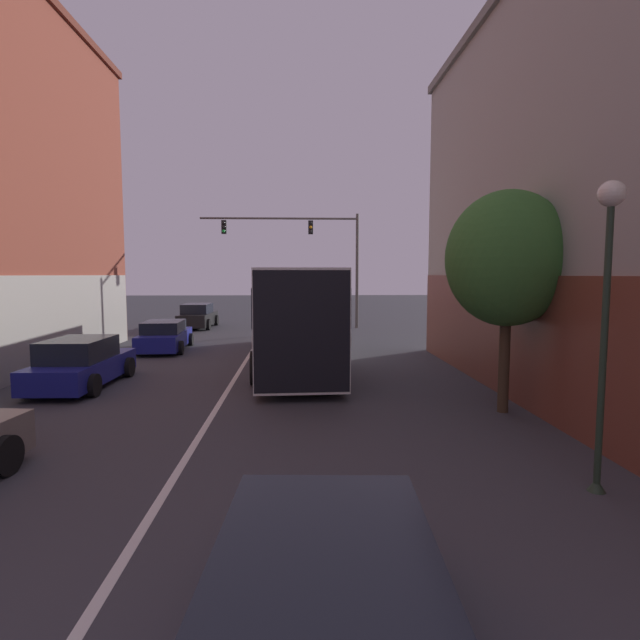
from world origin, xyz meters
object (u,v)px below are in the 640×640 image
Objects in this scene: parked_car_left_distant at (81,364)px; street_tree_near at (508,259)px; traffic_signal_gantry at (311,245)px; bus at (294,311)px; parked_car_left_far at (198,316)px; parked_car_left_near at (165,336)px; street_lamp at (606,293)px.

street_tree_near is (11.06, -3.13, 2.91)m from parked_car_left_distant.
parked_car_left_distant is 17.68m from traffic_signal_gantry.
street_tree_near is (4.99, -7.00, 1.67)m from bus.
parked_car_left_far is 0.47× the size of traffic_signal_gantry.
traffic_signal_gantry is 19.26m from street_tree_near.
street_tree_near is (10.52, -10.07, 2.97)m from parked_car_left_near.
traffic_signal_gantry is (0.93, 11.78, 3.11)m from bus.
street_lamp is (10.16, -14.39, 2.36)m from parked_car_left_near.
parked_car_left_far is 8.13m from traffic_signal_gantry.
traffic_signal_gantry reaches higher than parked_car_left_far.
bus is 2.92× the size of parked_car_left_distant.
traffic_signal_gantry reaches higher than parked_car_left_distant.
street_tree_near is at bearing -104.80° from parked_car_left_distant.
parked_car_left_distant is (-6.08, -3.87, -1.25)m from bus.
street_tree_near reaches higher than parked_car_left_far.
bus is at bearing -56.51° from parked_car_left_distant.
traffic_signal_gantry reaches higher than bus.
street_lamp is at bearing -123.86° from parked_car_left_distant.
parked_car_left_far reaches higher than parked_car_left_distant.
parked_car_left_distant is (-0.12, -16.05, -0.04)m from parked_car_left_far.
parked_car_left_distant is 0.45× the size of traffic_signal_gantry.
traffic_signal_gantry is 1.83× the size of street_tree_near.
traffic_signal_gantry is at bearing -92.90° from parked_car_left_far.
street_lamp is at bearing -155.32° from parked_car_left_far.
street_tree_near is at bearing -77.80° from traffic_signal_gantry.
parked_car_left_near is 0.83× the size of street_tree_near.
street_tree_near reaches higher than bus.
bus is at bearing -94.50° from traffic_signal_gantry.
street_lamp reaches higher than parked_car_left_near.
parked_car_left_near is at bearing 136.25° from street_tree_near.
traffic_signal_gantry is at bearing -39.91° from parked_car_left_near.
parked_car_left_far is at bearing 114.22° from street_lamp.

